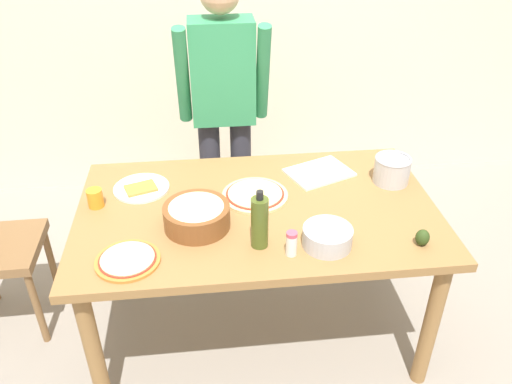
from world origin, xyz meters
TOP-DOWN VIEW (x-y plane):
  - ground at (0.00, 0.00)m, footprint 8.00×8.00m
  - wall_back at (0.00, 1.60)m, footprint 5.60×0.10m
  - dining_table at (0.00, 0.00)m, footprint 1.60×0.96m
  - person_cook at (-0.10, 0.76)m, footprint 0.49×0.25m
  - pizza_raw_on_board at (0.00, 0.09)m, footprint 0.31×0.31m
  - pizza_cooked_on_tray at (-0.54, -0.32)m, footprint 0.25×0.25m
  - plate_with_slice at (-0.53, 0.21)m, footprint 0.26×0.26m
  - popcorn_bowl at (-0.27, -0.11)m, footprint 0.28×0.28m
  - mixing_bowl_steel at (0.25, -0.30)m, footprint 0.20×0.20m
  - olive_oil_bottle at (-0.02, -0.27)m, footprint 0.07×0.07m
  - steel_pot at (0.66, 0.15)m, footprint 0.17×0.17m
  - cup_orange at (-0.72, 0.09)m, footprint 0.07×0.07m
  - salt_shaker at (0.10, -0.34)m, footprint 0.04×0.04m
  - cutting_board_white at (0.34, 0.26)m, footprint 0.36×0.32m
  - avocado at (0.63, -0.34)m, footprint 0.06×0.06m

SIDE VIEW (x-z plane):
  - ground at x=0.00m, z-range 0.00..0.00m
  - dining_table at x=0.00m, z-range 0.29..1.05m
  - cutting_board_white at x=0.34m, z-range 0.76..0.77m
  - plate_with_slice at x=-0.53m, z-range 0.76..0.78m
  - pizza_raw_on_board at x=0.00m, z-range 0.76..0.78m
  - pizza_cooked_on_tray at x=-0.54m, z-range 0.76..0.78m
  - avocado at x=0.63m, z-range 0.76..0.83m
  - mixing_bowl_steel at x=0.25m, z-range 0.76..0.84m
  - cup_orange at x=-0.72m, z-range 0.76..0.84m
  - salt_shaker at x=0.10m, z-range 0.76..0.87m
  - popcorn_bowl at x=-0.27m, z-range 0.76..0.88m
  - steel_pot at x=0.66m, z-range 0.76..0.89m
  - olive_oil_bottle at x=-0.02m, z-range 0.75..1.00m
  - person_cook at x=-0.10m, z-range 0.13..1.75m
  - wall_back at x=0.00m, z-range 0.00..2.60m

